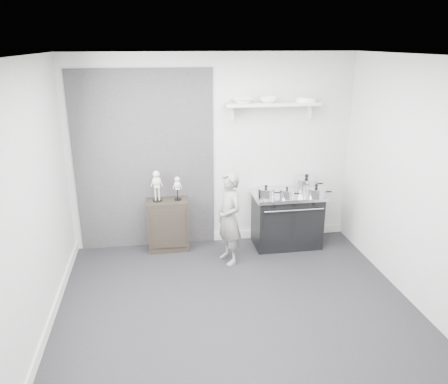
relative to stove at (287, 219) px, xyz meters
The scene contains 15 objects.
ground 1.84m from the stove, 124.62° to the right, with size 4.00×4.00×0.00m, color black.
room_shell 2.13m from the stove, 129.87° to the right, with size 4.02×3.62×2.71m.
wall_shelf 1.64m from the stove, 137.45° to the left, with size 1.30×0.26×0.24m.
stove is the anchor object (origin of this frame).
side_cabinet 1.70m from the stove, behind, with size 0.57×0.33×0.74m, color black.
child 1.01m from the stove, 157.45° to the right, with size 0.46×0.30×1.26m, color gray.
pot_front_left 0.60m from the stove, 161.01° to the right, with size 0.33×0.24×0.19m.
pot_back_right 0.58m from the stove, 20.51° to the left, with size 0.41×0.33×0.24m.
pot_front_right 0.60m from the stove, 27.99° to the right, with size 0.37×0.28×0.18m.
pot_front_center 0.50m from the stove, 112.62° to the right, with size 0.29×0.21×0.16m.
skeleton_full 1.92m from the stove, behind, with size 0.14×0.09×0.50m, color beige, non-canonical shape.
skeleton_torso 1.64m from the stove, behind, with size 0.11×0.07×0.39m, color beige, non-canonical shape.
bowl_large 1.81m from the stove, 163.10° to the left, with size 0.29×0.29×0.07m, color white.
bowl_small 1.71m from the stove, 145.24° to the left, with size 0.24×0.24×0.08m, color white.
plate_stack 1.70m from the stove, 37.45° to the left, with size 0.28×0.28×0.06m, color white.
Camera 1 is at (-0.80, -4.12, 2.83)m, focal length 35.00 mm.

